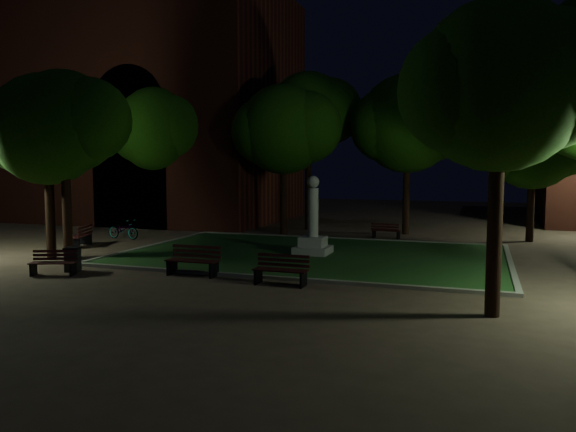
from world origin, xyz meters
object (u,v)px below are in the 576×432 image
at_px(bicycle, 123,229).
at_px(monument, 313,232).
at_px(bench_west_near, 54,263).
at_px(bench_left_side, 81,237).
at_px(bench_near_left, 194,262).
at_px(trash_bin, 73,259).
at_px(bench_near_right, 281,271).
at_px(bench_far_side, 386,231).

bearing_deg(bicycle, monument, -94.20).
distance_m(bench_west_near, bench_left_side, 6.77).
bearing_deg(bench_near_left, bench_left_side, 152.04).
bearing_deg(trash_bin, bicycle, 114.08).
bearing_deg(bench_near_right, monument, 96.64).
distance_m(bench_near_right, trash_bin, 7.66).
distance_m(bench_near_left, bench_left_side, 9.15).
bearing_deg(bicycle, trash_bin, -149.89).
xyz_separation_m(bench_west_near, bicycle, (-3.38, 8.69, 0.10)).
xyz_separation_m(monument, bench_left_side, (-10.73, -1.05, -0.50)).
xyz_separation_m(bench_west_near, trash_bin, (0.18, 0.73, 0.04)).
relative_size(trash_bin, bicycle, 0.46).
relative_size(monument, bench_west_near, 2.00).
height_order(bench_near_left, bench_far_side, bench_near_left).
height_order(bench_near_left, bench_left_side, bench_near_left).
distance_m(monument, bench_far_side, 6.63).
height_order(bench_west_near, trash_bin, trash_bin).
bearing_deg(bench_near_left, bench_far_side, 68.07).
relative_size(bench_near_left, bench_left_side, 0.98).
bearing_deg(monument, bench_left_side, -174.44).
distance_m(bench_left_side, trash_bin, 6.27).
xyz_separation_m(bench_near_right, bench_west_near, (-7.83, -1.03, -0.05)).
xyz_separation_m(bench_near_left, bench_west_near, (-4.52, -1.49, -0.08)).
xyz_separation_m(bench_near_right, bench_left_side, (-11.41, 4.71, 0.01)).
relative_size(bench_near_left, bench_near_right, 1.07).
bearing_deg(bench_near_left, bench_near_right, -8.15).
bearing_deg(bench_near_left, bench_west_near, -162.06).
distance_m(bench_near_left, bench_near_right, 3.34).
height_order(bench_near_right, bench_west_near, bench_near_right).
xyz_separation_m(bench_left_side, bicycle, (0.20, 2.95, 0.03)).
bearing_deg(bench_left_side, bench_near_left, 43.11).
distance_m(bench_near_left, trash_bin, 4.41).
bearing_deg(bench_far_side, bicycle, 26.13).
distance_m(monument, bench_left_side, 10.80).
xyz_separation_m(bench_west_near, bench_far_side, (9.13, 13.09, -0.02)).
height_order(bench_near_left, bench_west_near, bench_near_left).
height_order(bench_near_left, bicycle, bench_near_left).
bearing_deg(bicycle, bench_west_near, -152.72).
relative_size(bench_far_side, bicycle, 0.80).
height_order(bench_near_right, trash_bin, bench_near_right).
relative_size(bench_left_side, bicycle, 1.00).
xyz_separation_m(monument, bench_near_left, (-2.63, -5.30, -0.49)).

